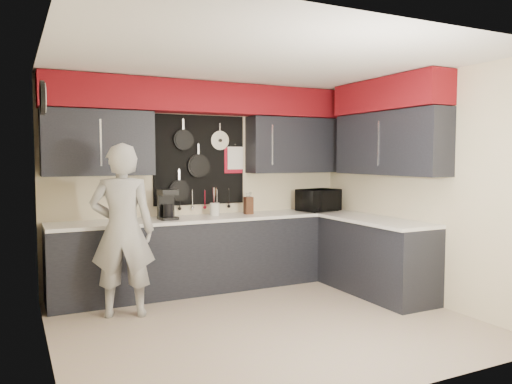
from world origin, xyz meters
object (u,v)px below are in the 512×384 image
microwave (318,200)px  person (122,230)px  coffee_maker (167,204)px  knife_block (248,205)px  utensil_crock (215,209)px

microwave → person: 2.83m
coffee_maker → person: (-0.64, -0.57, -0.20)m
microwave → coffee_maker: coffee_maker is taller
person → knife_block: bearing=-142.2°
knife_block → coffee_maker: bearing=-173.8°
microwave → person: (-2.78, -0.54, -0.17)m
coffee_maker → knife_block: bearing=0.5°
knife_block → coffee_maker: 1.11m
knife_block → utensil_crock: size_ratio=1.39×
coffee_maker → person: size_ratio=0.20×
coffee_maker → microwave: bearing=-3.7°
microwave → person: person is taller
microwave → utensil_crock: bearing=162.7°
knife_block → person: 1.87m
microwave → person: size_ratio=0.30×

